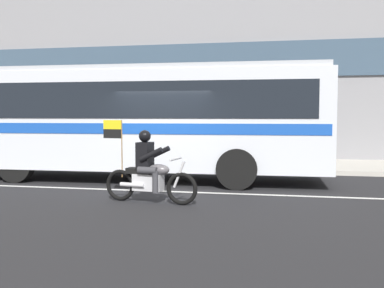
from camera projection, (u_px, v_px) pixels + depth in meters
ground_plane at (163, 187)px, 11.59m from camera, size 60.00×60.00×0.00m
sidewalk_curb at (198, 163)px, 16.58m from camera, size 28.00×3.80×0.15m
lane_center_stripe at (157, 191)px, 11.00m from camera, size 26.60×0.14×0.01m
office_building_facade at (208, 19)px, 18.43m from camera, size 28.00×0.89×11.71m
transit_bus at (141, 115)px, 12.82m from camera, size 10.61×2.81×3.22m
motorcycle_with_rider at (149, 172)px, 9.51m from camera, size 2.18×0.68×1.78m
fire_hydrant at (244, 154)px, 15.47m from camera, size 0.22×0.30×0.75m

